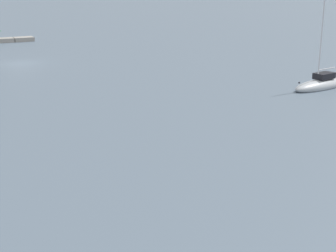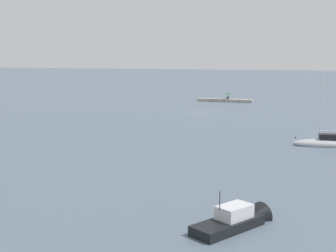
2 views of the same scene
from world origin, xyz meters
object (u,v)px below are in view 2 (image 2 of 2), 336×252
at_px(umbrella_open_green, 228,93).
at_px(motorboat_black_near, 238,221).
at_px(sailboat_grey_mid, 325,143).
at_px(person_seated_brown_left, 228,98).

xyz_separation_m(umbrella_open_green, motorboat_black_near, (-15.00, 68.22, -1.41)).
bearing_deg(sailboat_grey_mid, person_seated_brown_left, 14.24).
relative_size(umbrella_open_green, motorboat_black_near, 0.26).
xyz_separation_m(person_seated_brown_left, motorboat_black_near, (-15.00, 68.13, -0.55)).
bearing_deg(umbrella_open_green, motorboat_black_near, 102.40).
bearing_deg(person_seated_brown_left, motorboat_black_near, 106.35).
xyz_separation_m(umbrella_open_green, sailboat_grey_mid, (-19.07, 42.88, -1.40)).
relative_size(person_seated_brown_left, sailboat_grey_mid, 0.09).
distance_m(umbrella_open_green, sailboat_grey_mid, 46.95).
distance_m(person_seated_brown_left, sailboat_grey_mid, 46.85).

